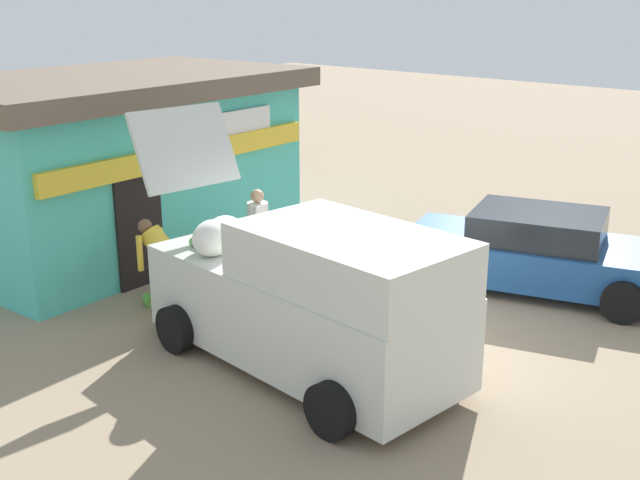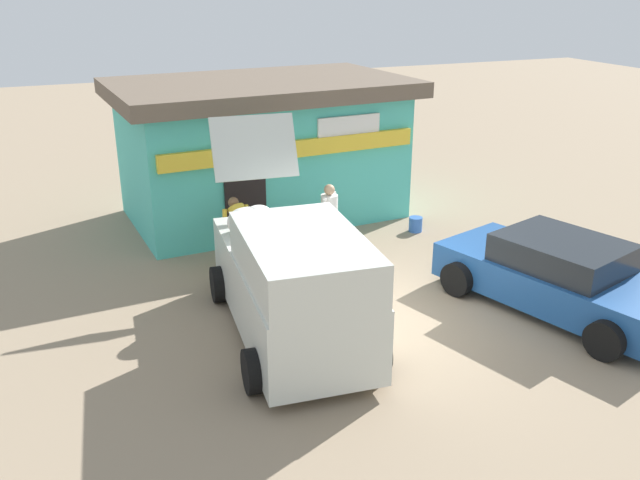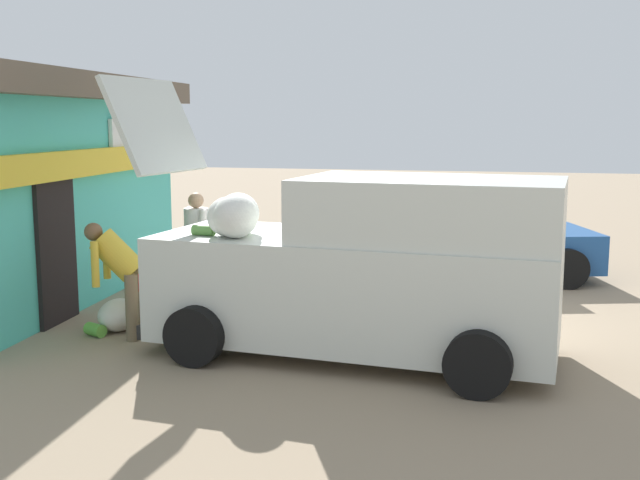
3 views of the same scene
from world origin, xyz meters
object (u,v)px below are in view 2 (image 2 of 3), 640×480
object	(u,v)px
storefront_bar	(262,147)
unloaded_banana_pile	(252,253)
paint_bucket	(416,224)
parked_sedan	(559,276)
customer_bending	(242,228)
delivery_van	(291,280)
vendor_standing	(329,217)

from	to	relation	value
storefront_bar	unloaded_banana_pile	world-z (taller)	storefront_bar
storefront_bar	paint_bucket	world-z (taller)	storefront_bar
unloaded_banana_pile	paint_bucket	world-z (taller)	unloaded_banana_pile
parked_sedan	unloaded_banana_pile	size ratio (longest dim) A/B	5.47
customer_bending	paint_bucket	bearing A→B (deg)	6.57
storefront_bar	delivery_van	size ratio (longest dim) A/B	1.39
storefront_bar	delivery_van	xyz separation A→B (m)	(-1.43, -5.90, -0.66)
delivery_van	vendor_standing	size ratio (longest dim) A/B	3.14
customer_bending	storefront_bar	bearing A→B (deg)	64.83
vendor_standing	customer_bending	size ratio (longest dim) A/B	1.15
parked_sedan	storefront_bar	bearing A→B (deg)	115.43
unloaded_banana_pile	paint_bucket	size ratio (longest dim) A/B	2.47
customer_bending	paint_bucket	world-z (taller)	customer_bending
unloaded_banana_pile	paint_bucket	xyz separation A→B (m)	(3.93, 0.30, -0.02)
paint_bucket	unloaded_banana_pile	bearing A→B (deg)	-175.57
storefront_bar	delivery_van	world-z (taller)	storefront_bar
customer_bending	unloaded_banana_pile	world-z (taller)	customer_bending
delivery_van	unloaded_banana_pile	bearing A→B (deg)	84.76
parked_sedan	customer_bending	xyz separation A→B (m)	(-4.55, 3.75, 0.23)
delivery_van	customer_bending	distance (m)	2.98
delivery_van	storefront_bar	bearing A→B (deg)	76.41
storefront_bar	paint_bucket	size ratio (longest dim) A/B	20.76
delivery_van	vendor_standing	distance (m)	3.26
storefront_bar	parked_sedan	bearing A→B (deg)	-64.57
storefront_bar	unloaded_banana_pile	distance (m)	3.31
customer_bending	paint_bucket	size ratio (longest dim) A/B	4.14
delivery_van	vendor_standing	xyz separation A→B (m)	(1.79, 2.72, -0.08)
customer_bending	vendor_standing	bearing A→B (deg)	-8.36
storefront_bar	vendor_standing	size ratio (longest dim) A/B	4.37
parked_sedan	customer_bending	bearing A→B (deg)	140.52
vendor_standing	customer_bending	world-z (taller)	vendor_standing
storefront_bar	vendor_standing	xyz separation A→B (m)	(0.36, -3.18, -0.73)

